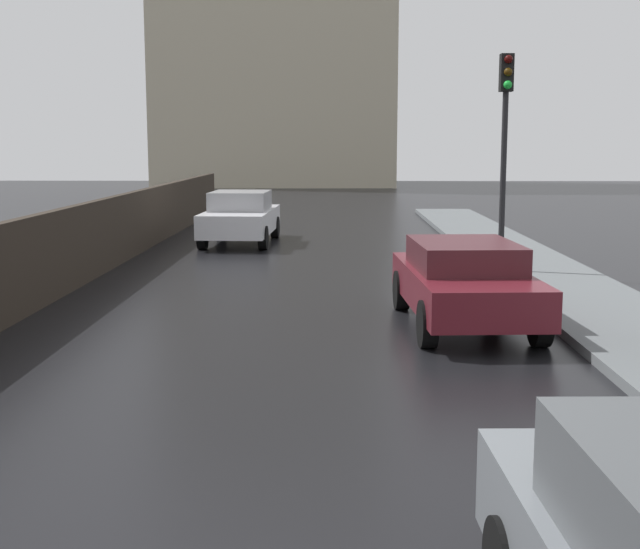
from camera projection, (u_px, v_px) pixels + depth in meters
The scene contains 3 objects.
car_maroon_near_kerb at pixel (464, 281), 13.00m from camera, with size 1.95×4.24×1.29m.
car_white_far_ahead at pixel (241, 217), 23.88m from camera, with size 1.96×4.49×1.46m.
traffic_light at pixel (505, 122), 17.45m from camera, with size 0.26×0.39×4.42m.
Camera 1 is at (0.76, -4.99, 2.75)m, focal length 48.13 mm.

